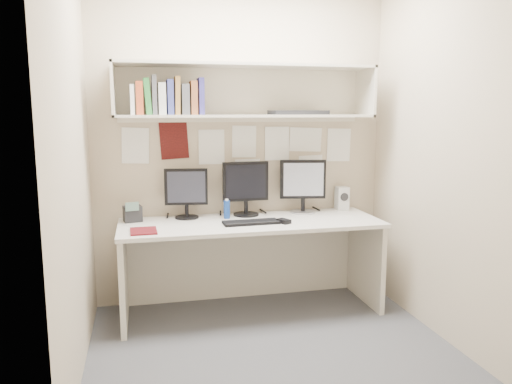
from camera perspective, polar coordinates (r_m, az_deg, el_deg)
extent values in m
cube|color=#45454A|center=(3.50, 1.84, -17.35)|extent=(2.40, 2.00, 0.01)
cube|color=#B7A68C|center=(4.12, -1.65, 5.50)|extent=(2.40, 0.02, 2.60)
cube|color=#B7A68C|center=(2.20, 8.70, 2.16)|extent=(2.40, 0.02, 2.60)
cube|color=#B7A68C|center=(3.06, -20.33, 3.66)|extent=(0.02, 2.00, 2.60)
cube|color=#B7A68C|center=(3.64, 20.57, 4.44)|extent=(0.02, 2.00, 2.60)
cube|color=beige|center=(3.85, -0.55, -3.56)|extent=(2.00, 0.70, 0.03)
cube|color=beige|center=(4.26, -1.51, -7.39)|extent=(1.96, 0.02, 0.70)
cube|color=beige|center=(3.92, -1.10, 8.69)|extent=(2.00, 0.38, 0.02)
cube|color=beige|center=(3.93, -1.12, 14.23)|extent=(2.00, 0.38, 0.02)
cube|color=beige|center=(4.10, -1.64, 11.36)|extent=(2.00, 0.02, 0.40)
cube|color=beige|center=(3.84, -16.01, 11.16)|extent=(0.02, 0.38, 0.40)
cube|color=beige|center=(4.24, 12.37, 11.09)|extent=(0.02, 0.38, 0.40)
cylinder|color=black|center=(3.99, -7.90, -2.87)|extent=(0.19, 0.19, 0.01)
cylinder|color=black|center=(3.98, -7.91, -2.13)|extent=(0.03, 0.03, 0.09)
cube|color=black|center=(3.96, -7.99, 0.60)|extent=(0.34, 0.08, 0.29)
cube|color=black|center=(3.94, -7.96, 0.56)|extent=(0.29, 0.05, 0.24)
cylinder|color=black|center=(4.06, -1.15, -2.57)|extent=(0.21, 0.21, 0.01)
cylinder|color=black|center=(4.05, -1.16, -1.76)|extent=(0.03, 0.03, 0.10)
cube|color=black|center=(4.02, -1.20, 1.22)|extent=(0.38, 0.05, 0.32)
cube|color=black|center=(4.00, -1.14, 1.18)|extent=(0.33, 0.02, 0.27)
cylinder|color=#A5A5AA|center=(4.18, 5.37, -2.26)|extent=(0.21, 0.21, 0.02)
cylinder|color=black|center=(4.17, 5.38, -1.45)|extent=(0.03, 0.03, 0.10)
cube|color=black|center=(4.15, 5.37, 1.46)|extent=(0.38, 0.11, 0.32)
cube|color=silver|center=(4.13, 5.46, 1.42)|extent=(0.33, 0.07, 0.27)
cube|color=black|center=(3.75, -0.57, -3.49)|extent=(0.43, 0.16, 0.02)
cube|color=black|center=(3.77, 3.18, -3.35)|extent=(0.10, 0.12, 0.03)
cube|color=#BCBCB7|center=(4.34, 9.79, -0.71)|extent=(0.10, 0.10, 0.20)
cylinder|color=black|center=(4.28, 10.07, -0.56)|extent=(0.07, 0.01, 0.07)
cylinder|color=navy|center=(3.93, -3.36, -2.02)|extent=(0.05, 0.05, 0.14)
cylinder|color=white|center=(3.92, -3.37, -0.93)|extent=(0.03, 0.03, 0.02)
cube|color=#510E13|center=(3.59, -12.73, -4.37)|extent=(0.19, 0.23, 0.01)
cube|color=black|center=(3.94, -13.92, -2.42)|extent=(0.15, 0.13, 0.12)
cube|color=#4C6659|center=(3.87, -13.97, -1.63)|extent=(0.10, 0.03, 0.07)
cube|color=silver|center=(3.79, -13.94, 10.18)|extent=(0.03, 0.18, 0.21)
cube|color=#B44421|center=(3.79, -13.16, 10.39)|extent=(0.05, 0.18, 0.24)
cube|color=#26732E|center=(3.79, -12.29, 10.60)|extent=(0.04, 0.18, 0.26)
cube|color=#47484C|center=(3.79, -11.55, 10.80)|extent=(0.03, 0.18, 0.29)
cube|color=silver|center=(3.79, -10.70, 10.41)|extent=(0.05, 0.18, 0.23)
cube|color=navy|center=(3.79, -9.79, 10.61)|extent=(0.04, 0.18, 0.25)
cube|color=olive|center=(3.80, -9.01, 10.80)|extent=(0.04, 0.18, 0.28)
cube|color=#464648|center=(3.80, -8.12, 10.41)|extent=(0.06, 0.18, 0.22)
cube|color=brown|center=(3.81, -7.16, 10.61)|extent=(0.05, 0.18, 0.25)
cube|color=navy|center=(3.81, -6.34, 10.79)|extent=(0.04, 0.18, 0.27)
cube|color=black|center=(4.03, 4.88, 9.05)|extent=(0.49, 0.25, 0.03)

